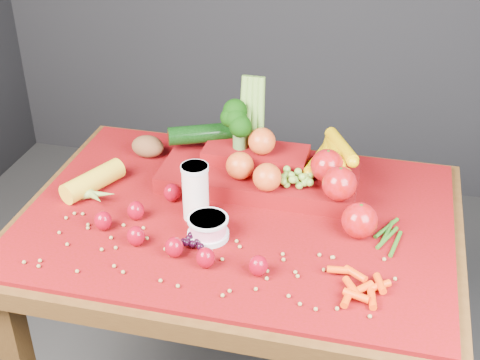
% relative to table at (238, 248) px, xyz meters
% --- Properties ---
extents(table, '(1.10, 0.80, 0.75)m').
position_rel_table_xyz_m(table, '(0.00, 0.00, 0.00)').
color(table, '#37200C').
rests_on(table, ground).
extents(red_cloth, '(1.05, 0.75, 0.01)m').
position_rel_table_xyz_m(red_cloth, '(0.00, 0.00, 0.10)').
color(red_cloth, maroon).
rests_on(red_cloth, table).
extents(milk_glass, '(0.07, 0.07, 0.15)m').
position_rel_table_xyz_m(milk_glass, '(-0.10, -0.04, 0.19)').
color(milk_glass, silver).
rests_on(milk_glass, red_cloth).
extents(yogurt_bowl, '(0.10, 0.10, 0.05)m').
position_rel_table_xyz_m(yogurt_bowl, '(-0.05, -0.11, 0.14)').
color(yogurt_bowl, silver).
rests_on(yogurt_bowl, red_cloth).
extents(strawberry_scatter, '(0.44, 0.28, 0.05)m').
position_rel_table_xyz_m(strawberry_scatter, '(-0.13, -0.15, 0.13)').
color(strawberry_scatter, maroon).
rests_on(strawberry_scatter, red_cloth).
extents(dark_grape_cluster, '(0.06, 0.05, 0.03)m').
position_rel_table_xyz_m(dark_grape_cluster, '(-0.07, -0.15, 0.12)').
color(dark_grape_cluster, black).
rests_on(dark_grape_cluster, red_cloth).
extents(soybean_scatter, '(0.84, 0.24, 0.01)m').
position_rel_table_xyz_m(soybean_scatter, '(0.00, -0.20, 0.11)').
color(soybean_scatter, olive).
rests_on(soybean_scatter, red_cloth).
extents(corn_ear, '(0.24, 0.26, 0.06)m').
position_rel_table_xyz_m(corn_ear, '(-0.39, -0.01, 0.13)').
color(corn_ear, gold).
rests_on(corn_ear, red_cloth).
extents(potato, '(0.09, 0.07, 0.06)m').
position_rel_table_xyz_m(potato, '(-0.32, 0.23, 0.14)').
color(potato, brown).
rests_on(potato, red_cloth).
extents(baby_carrot_pile, '(0.18, 0.18, 0.03)m').
position_rel_table_xyz_m(baby_carrot_pile, '(0.31, -0.23, 0.12)').
color(baby_carrot_pile, '#EC3E08').
rests_on(baby_carrot_pile, red_cloth).
extents(green_bean_pile, '(0.14, 0.12, 0.01)m').
position_rel_table_xyz_m(green_bean_pile, '(0.38, -0.01, 0.11)').
color(green_bean_pile, '#265B14').
rests_on(green_bean_pile, red_cloth).
extents(produce_mound, '(0.60, 0.38, 0.27)m').
position_rel_table_xyz_m(produce_mound, '(0.06, 0.15, 0.17)').
color(produce_mound, maroon).
rests_on(produce_mound, red_cloth).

